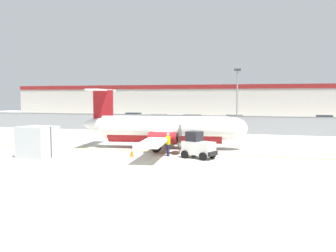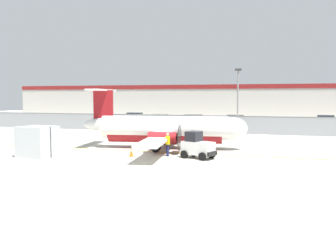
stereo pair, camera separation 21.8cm
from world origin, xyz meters
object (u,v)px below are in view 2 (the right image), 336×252
parked_car_1 (160,120)px  apron_light_pole (238,96)px  parked_car_3 (235,121)px  parked_car_2 (194,120)px  commuter_airplane (167,129)px  cargo_container (37,142)px  ground_crew_worker (168,143)px  parked_car_4 (274,123)px  baggage_tug (197,146)px  parked_car_0 (134,118)px  traffic_cone_near_left (186,148)px  traffic_cone_near_right (131,152)px  parked_car_5 (325,121)px

parked_car_1 → apron_light_pole: (12.49, -11.22, 3.41)m
parked_car_3 → parked_car_2: bearing=9.7°
commuter_airplane → parked_car_3: bearing=75.9°
commuter_airplane → parked_car_2: bearing=89.9°
cargo_container → apron_light_pole: size_ratio=0.36×
ground_crew_worker → commuter_airplane: bearing=81.0°
parked_car_4 → apron_light_pole: (-3.68, -9.22, 3.41)m
parked_car_3 → apron_light_pole: 13.04m
cargo_container → commuter_airplane: bearing=48.2°
cargo_container → parked_car_3: cargo_container is taller
parked_car_1 → parked_car_2: (4.98, 0.51, 0.00)m
baggage_tug → ground_crew_worker: size_ratio=1.51×
commuter_airplane → parked_car_0: 29.99m
traffic_cone_near_left → parked_car_4: bearing=74.4°
commuter_airplane → parked_car_3: (2.72, 23.75, -0.71)m
traffic_cone_near_right → parked_car_4: 26.83m
ground_crew_worker → cargo_container: (-8.84, -2.96, 0.15)m
commuter_airplane → parked_car_4: bearing=60.7°
parked_car_5 → parked_car_3: bearing=19.0°
ground_crew_worker → traffic_cone_near_left: bearing=42.1°
commuter_airplane → ground_crew_worker: commuter_airplane is taller
parked_car_1 → apron_light_pole: 17.13m
ground_crew_worker → traffic_cone_near_right: ground_crew_worker is taller
cargo_container → traffic_cone_near_right: cargo_container is taller
cargo_container → traffic_cone_near_left: (9.69, 5.10, -0.79)m
apron_light_pole → traffic_cone_near_left: bearing=-100.9°
parked_car_2 → parked_car_3: same height
parked_car_2 → parked_car_4: 11.47m
cargo_container → parked_car_2: size_ratio=0.61×
traffic_cone_near_left → traffic_cone_near_right: same height
traffic_cone_near_right → parked_car_4: bearing=69.3°
traffic_cone_near_left → traffic_cone_near_right: 4.48m
traffic_cone_near_right → parked_car_0: parked_car_0 is taller
baggage_tug → parked_car_5: bearing=90.6°
traffic_cone_near_left → apron_light_pole: (2.48, 12.86, 3.99)m
traffic_cone_near_left → parked_car_3: (0.72, 25.33, 0.58)m
cargo_container → baggage_tug: bearing=20.8°
traffic_cone_near_left → apron_light_pole: apron_light_pole is taller
traffic_cone_near_right → parked_car_0: size_ratio=0.15×
parked_car_4 → parked_car_5: 9.21m
baggage_tug → parked_car_0: baggage_tug is taller
parked_car_0 → parked_car_4: bearing=162.9°
parked_car_0 → parked_car_2: same height
baggage_tug → ground_crew_worker: baggage_tug is taller
baggage_tug → parked_car_3: (-0.69, 27.76, 0.04)m
parked_car_0 → parked_car_2: size_ratio=0.98×
cargo_container → parked_car_0: 33.87m
parked_car_4 → baggage_tug: bearing=-98.9°
parked_car_0 → parked_car_5: (28.58, 0.17, 0.00)m
baggage_tug → parked_car_3: 27.77m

